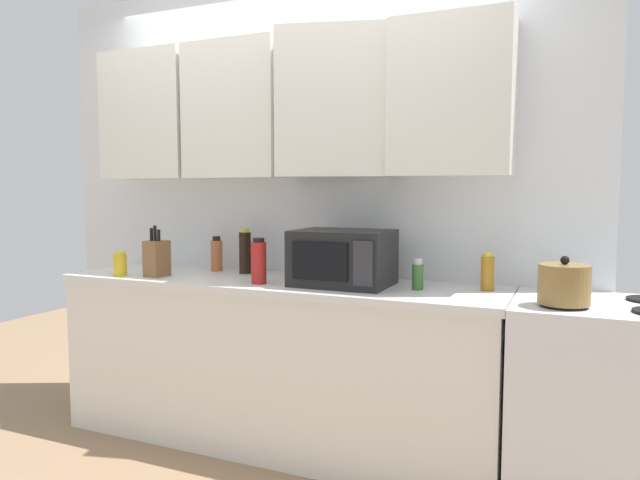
{
  "coord_description": "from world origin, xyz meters",
  "views": [
    {
      "loc": [
        1.45,
        -3.04,
        1.38
      ],
      "look_at": [
        0.24,
        -0.25,
        1.12
      ],
      "focal_mm": 32.65,
      "sensor_mm": 36.0,
      "label": 1
    }
  ],
  "objects": [
    {
      "name": "microwave",
      "position": [
        0.39,
        -0.31,
        1.04
      ],
      "size": [
        0.48,
        0.37,
        0.28
      ],
      "color": "black",
      "rests_on": "counter_run"
    },
    {
      "name": "bottle_spice_jar",
      "position": [
        -0.49,
        -0.13,
        1.0
      ],
      "size": [
        0.07,
        0.07,
        0.21
      ],
      "color": "#BC6638",
      "rests_on": "counter_run"
    },
    {
      "name": "bottle_green_oil",
      "position": [
        0.77,
        -0.29,
        0.97
      ],
      "size": [
        0.05,
        0.05,
        0.15
      ],
      "color": "#386B2D",
      "rests_on": "counter_run"
    },
    {
      "name": "kettle",
      "position": [
        1.43,
        -0.46,
        0.99
      ],
      "size": [
        0.21,
        0.21,
        0.2
      ],
      "color": "olive",
      "rests_on": "stove_range"
    },
    {
      "name": "bottle_soy_dark",
      "position": [
        -0.28,
        -0.15,
        1.02
      ],
      "size": [
        0.07,
        0.07,
        0.26
      ],
      "color": "black",
      "rests_on": "counter_run"
    },
    {
      "name": "bottle_amber_vinegar",
      "position": [
        1.09,
        -0.18,
        0.99
      ],
      "size": [
        0.06,
        0.06,
        0.18
      ],
      "color": "#AD701E",
      "rests_on": "counter_run"
    },
    {
      "name": "bottle_red_sauce",
      "position": [
        -0.02,
        -0.44,
        1.01
      ],
      "size": [
        0.08,
        0.08,
        0.24
      ],
      "color": "red",
      "rests_on": "counter_run"
    },
    {
      "name": "wall_back_with_cabinets",
      "position": [
        0.0,
        -0.07,
        1.58
      ],
      "size": [
        3.3,
        0.49,
        2.6
      ],
      "color": "white",
      "rests_on": "ground_plane"
    },
    {
      "name": "stove_range",
      "position": [
        1.6,
        -0.32,
        0.45
      ],
      "size": [
        0.76,
        0.64,
        0.91
      ],
      "color": "silver",
      "rests_on": "ground_plane"
    },
    {
      "name": "knife_block",
      "position": [
        -0.67,
        -0.45,
        1.0
      ],
      "size": [
        0.11,
        0.13,
        0.29
      ],
      "color": "brown",
      "rests_on": "counter_run"
    },
    {
      "name": "bottle_yellow_mustard",
      "position": [
        -0.87,
        -0.52,
        0.97
      ],
      "size": [
        0.07,
        0.07,
        0.14
      ],
      "color": "gold",
      "rests_on": "counter_run"
    },
    {
      "name": "counter_run",
      "position": [
        0.0,
        -0.3,
        0.45
      ],
      "size": [
        2.43,
        0.63,
        0.9
      ],
      "color": "white",
      "rests_on": "ground_plane"
    }
  ]
}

